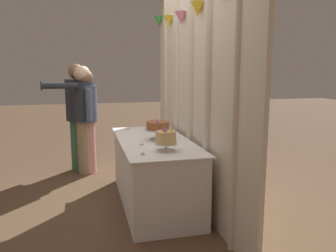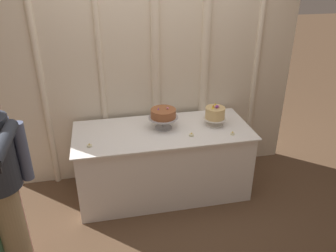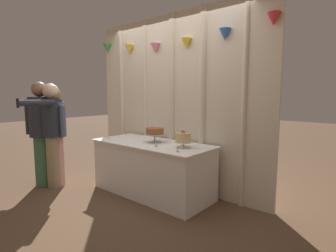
# 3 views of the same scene
# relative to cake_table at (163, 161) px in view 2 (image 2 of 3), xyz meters

# --- Properties ---
(ground_plane) EXTENTS (24.00, 24.00, 0.00)m
(ground_plane) POSITION_rel_cake_table_xyz_m (0.00, -0.10, -0.37)
(ground_plane) COLOR brown
(draped_curtain) EXTENTS (3.16, 0.16, 2.59)m
(draped_curtain) POSITION_rel_cake_table_xyz_m (0.02, 0.45, 0.96)
(draped_curtain) COLOR beige
(draped_curtain) RESTS_ON ground_plane
(cake_table) EXTENTS (1.78, 0.78, 0.74)m
(cake_table) POSITION_rel_cake_table_xyz_m (0.00, 0.00, 0.00)
(cake_table) COLOR white
(cake_table) RESTS_ON ground_plane
(cake_display_nearleft) EXTENTS (0.30, 0.30, 0.23)m
(cake_display_nearleft) POSITION_rel_cake_table_xyz_m (0.02, 0.04, 0.52)
(cake_display_nearleft) COLOR #B2B2B7
(cake_display_nearleft) RESTS_ON cake_table
(cake_display_nearright) EXTENTS (0.23, 0.23, 0.23)m
(cake_display_nearright) POSITION_rel_cake_table_xyz_m (0.55, 0.01, 0.49)
(cake_display_nearright) COLOR silver
(cake_display_nearright) RESTS_ON cake_table
(tealight_far_left) EXTENTS (0.05, 0.05, 0.03)m
(tealight_far_left) POSITION_rel_cake_table_xyz_m (-0.72, -0.19, 0.38)
(tealight_far_left) COLOR beige
(tealight_far_left) RESTS_ON cake_table
(tealight_near_left) EXTENTS (0.05, 0.05, 0.04)m
(tealight_near_left) POSITION_rel_cake_table_xyz_m (0.25, -0.18, 0.38)
(tealight_near_left) COLOR beige
(tealight_near_left) RESTS_ON cake_table
(tealight_near_right) EXTENTS (0.04, 0.04, 0.03)m
(tealight_near_right) POSITION_rel_cake_table_xyz_m (0.65, -0.24, 0.38)
(tealight_near_right) COLOR beige
(tealight_near_right) RESTS_ON cake_table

